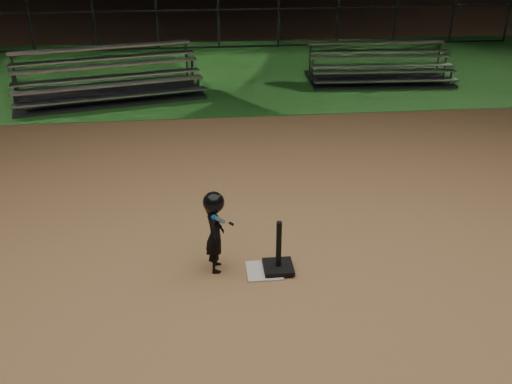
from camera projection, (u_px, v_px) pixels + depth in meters
The scene contains 8 objects.
ground at pixel (264, 272), 7.23m from camera, with size 80.00×80.00×0.00m, color #9D7147.
grass_strip at pixel (224, 71), 16.09m from camera, with size 60.00×8.00×0.01m, color #1C511A.
home_plate at pixel (264, 271), 7.22m from camera, with size 0.45×0.45×0.02m, color beige.
batting_tee at pixel (278, 261), 7.18m from camera, with size 0.38×0.38×0.70m.
child_batter at pixel (215, 230), 7.02m from camera, with size 0.39×0.59×1.11m.
bleacher_left at pixel (109, 87), 13.86m from camera, with size 4.85×3.14×1.10m.
bleacher_right at pixel (379, 74), 15.15m from camera, with size 3.85×2.00×0.92m.
backstop_fence at pixel (218, 10), 18.18m from camera, with size 20.08×0.08×2.50m.
Camera 1 is at (-0.72, -5.93, 4.20)m, focal length 39.21 mm.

